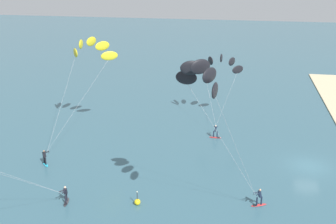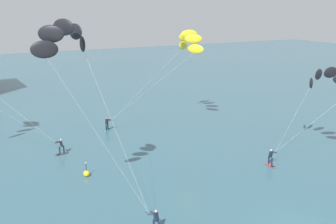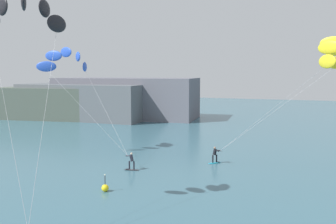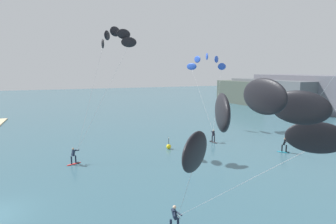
{
  "view_description": "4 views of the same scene",
  "coord_description": "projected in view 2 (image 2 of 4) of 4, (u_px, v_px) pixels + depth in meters",
  "views": [
    {
      "loc": [
        -41.46,
        7.73,
        20.41
      ],
      "look_at": [
        -4.85,
        14.45,
        6.94
      ],
      "focal_mm": 44.02,
      "sensor_mm": 36.0,
      "label": 1
    },
    {
      "loc": [
        -18.23,
        -14.7,
        14.71
      ],
      "look_at": [
        -2.05,
        16.64,
        4.84
      ],
      "focal_mm": 40.0,
      "sensor_mm": 36.0,
      "label": 2
    },
    {
      "loc": [
        3.73,
        -8.68,
        9.21
      ],
      "look_at": [
        -5.34,
        16.0,
        6.38
      ],
      "focal_mm": 40.46,
      "sensor_mm": 36.0,
      "label": 3
    },
    {
      "loc": [
        19.9,
        4.83,
        9.35
      ],
      "look_at": [
        -6.06,
        14.44,
        5.14
      ],
      "focal_mm": 30.42,
      "sensor_mm": 36.0,
      "label": 4
    }
  ],
  "objects": [
    {
      "name": "kitesurfer_nearshore",
      "position": [
        328.0,
        83.0,
        37.13
      ],
      "size": [
        8.26,
        6.11,
        9.08
      ],
      "color": "red",
      "rests_on": "ground"
    },
    {
      "name": "kitesurfer_mid_water",
      "position": [
        68.0,
        45.0,
        24.6
      ],
      "size": [
        6.96,
        7.99,
        14.03
      ],
      "color": "red",
      "rests_on": "ground"
    },
    {
      "name": "marker_buoy",
      "position": [
        86.0,
        173.0,
        33.7
      ],
      "size": [
        0.56,
        0.56,
        1.38
      ],
      "color": "yellow",
      "rests_on": "ground"
    },
    {
      "name": "kitesurfer_downwind",
      "position": [
        186.0,
        44.0,
        46.25
      ],
      "size": [
        12.45,
        6.36,
        12.09
      ],
      "color": "#23ADD1",
      "rests_on": "ground"
    }
  ]
}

